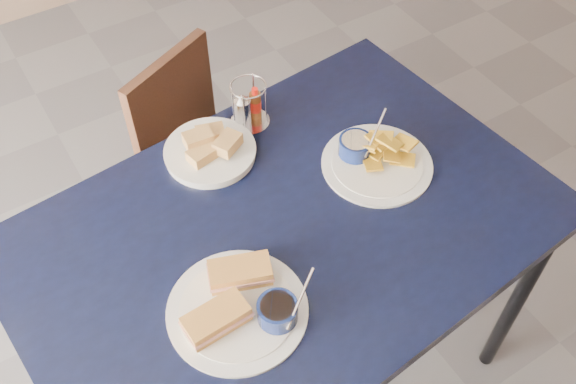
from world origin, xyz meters
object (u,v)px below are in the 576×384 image
condiment_caddy (248,108)px  dining_table (286,240)px  chair_far (204,142)px  bread_basket (210,150)px  sandwich_plate (241,304)px  plantain_plate (371,157)px

condiment_caddy → dining_table: bearing=-105.5°
chair_far → bread_basket: size_ratio=3.20×
chair_far → bread_basket: bread_basket is taller
sandwich_plate → bread_basket: size_ratio=1.33×
dining_table → bread_basket: (-0.05, 0.31, 0.08)m
plantain_plate → sandwich_plate: bearing=-158.0°
sandwich_plate → condiment_caddy: size_ratio=2.37×
plantain_plate → bread_basket: plantain_plate is taller
chair_far → sandwich_plate: bearing=-109.3°
sandwich_plate → condiment_caddy: condiment_caddy is taller
dining_table → chair_far: (0.07, 0.64, -0.25)m
plantain_plate → chair_far: bearing=112.1°
dining_table → sandwich_plate: 0.26m
dining_table → bread_basket: 0.32m
dining_table → sandwich_plate: size_ratio=4.32×
sandwich_plate → condiment_caddy: (0.31, 0.51, 0.03)m
dining_table → condiment_caddy: size_ratio=10.25×
sandwich_plate → condiment_caddy: 0.59m
chair_far → sandwich_plate: (-0.27, -0.79, 0.33)m
bread_basket → condiment_caddy: (0.15, 0.06, 0.03)m
chair_far → plantain_plate: bearing=-67.9°
sandwich_plate → condiment_caddy: bearing=58.8°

